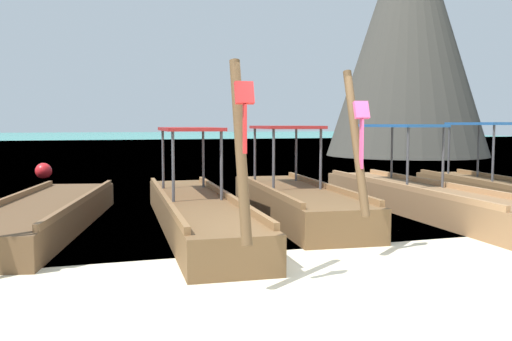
% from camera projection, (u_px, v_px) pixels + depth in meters
% --- Properties ---
extents(ground, '(120.00, 120.00, 0.00)m').
position_uv_depth(ground, '(340.00, 274.00, 6.67)').
color(ground, beige).
extents(sea_water, '(120.00, 120.00, 0.00)m').
position_uv_depth(sea_water, '(108.00, 139.00, 64.98)').
color(sea_water, '#2DB29E').
rests_on(sea_water, ground).
extents(longtail_boat_turquoise_ribbon, '(2.55, 6.25, 2.27)m').
position_uv_depth(longtail_boat_turquoise_ribbon, '(45.00, 215.00, 9.45)').
color(longtail_boat_turquoise_ribbon, brown).
rests_on(longtail_boat_turquoise_ribbon, ground).
extents(longtail_boat_red_ribbon, '(1.53, 7.13, 2.54)m').
position_uv_depth(longtail_boat_red_ribbon, '(197.00, 211.00, 9.49)').
color(longtail_boat_red_ribbon, brown).
rests_on(longtail_boat_red_ribbon, ground).
extents(longtail_boat_pink_ribbon, '(1.80, 6.16, 2.58)m').
position_uv_depth(longtail_boat_pink_ribbon, '(295.00, 200.00, 10.65)').
color(longtail_boat_pink_ribbon, brown).
rests_on(longtail_boat_pink_ribbon, ground).
extents(longtail_boat_orange_ribbon, '(1.47, 7.47, 2.44)m').
position_uv_depth(longtail_boat_orange_ribbon, '(420.00, 197.00, 11.22)').
color(longtail_boat_orange_ribbon, olive).
rests_on(longtail_boat_orange_ribbon, ground).
extents(longtail_boat_yellow_ribbon, '(2.04, 6.81, 2.38)m').
position_uv_depth(longtail_boat_yellow_ribbon, '(504.00, 192.00, 12.11)').
color(longtail_boat_yellow_ribbon, brown).
rests_on(longtail_boat_yellow_ribbon, ground).
extents(karst_rock, '(9.67, 9.13, 14.47)m').
position_uv_depth(karst_rock, '(413.00, 35.00, 31.49)').
color(karst_rock, '#47443D').
rests_on(karst_rock, ground).
extents(mooring_buoy_near, '(0.53, 0.53, 0.53)m').
position_uv_depth(mooring_buoy_near, '(44.00, 171.00, 18.10)').
color(mooring_buoy_near, red).
rests_on(mooring_buoy_near, sea_water).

